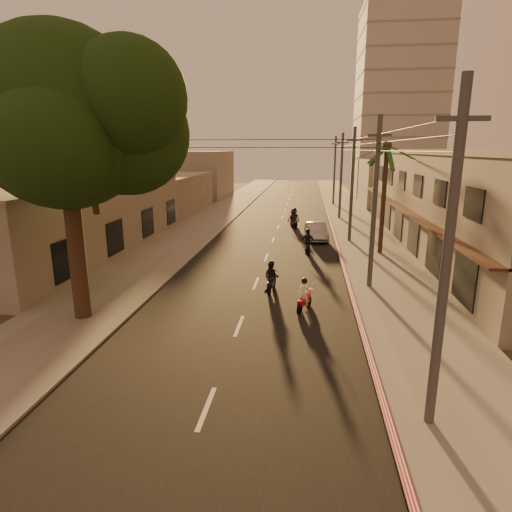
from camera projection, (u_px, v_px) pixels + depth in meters
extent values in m
plane|color=#383023|center=(231.00, 347.00, 16.26)|extent=(160.00, 160.00, 0.00)
cube|color=black|center=(273.00, 240.00, 35.52)|extent=(10.00, 140.00, 0.02)
cube|color=slate|center=(365.00, 241.00, 34.63)|extent=(5.00, 140.00, 0.12)
cube|color=slate|center=(185.00, 237.00, 36.38)|extent=(5.00, 140.00, 0.12)
cube|color=red|center=(340.00, 255.00, 30.09)|extent=(0.20, 60.00, 0.20)
cube|color=gray|center=(463.00, 203.00, 31.12)|extent=(8.00, 34.00, 7.00)
cube|color=gray|center=(469.00, 152.00, 30.23)|extent=(8.20, 34.20, 0.30)
cube|color=#381F16|center=(402.00, 208.00, 31.71)|extent=(0.80, 34.00, 0.12)
cube|color=gray|center=(73.00, 218.00, 30.76)|extent=(8.00, 24.00, 5.00)
cube|color=gray|center=(69.00, 182.00, 30.13)|extent=(8.20, 24.20, 0.20)
cube|color=#B7B5B2|center=(398.00, 104.00, 64.94)|extent=(12.00, 12.00, 28.00)
cylinder|color=black|center=(77.00, 253.00, 18.27)|extent=(0.70, 0.70, 6.00)
cylinder|color=black|center=(93.00, 182.00, 17.83)|extent=(1.22, 2.17, 3.04)
cylinder|color=black|center=(51.00, 178.00, 17.27)|extent=(1.31, 1.49, 2.73)
sphere|color=black|center=(63.00, 119.00, 16.93)|extent=(7.20, 7.20, 7.20)
sphere|color=black|center=(127.00, 132.00, 17.76)|extent=(5.20, 5.20, 5.20)
sphere|color=black|center=(34.00, 128.00, 17.99)|extent=(4.80, 4.80, 4.80)
sphere|color=black|center=(53.00, 141.00, 15.35)|extent=(4.60, 4.60, 4.60)
sphere|color=black|center=(129.00, 97.00, 15.93)|extent=(4.40, 4.40, 4.40)
sphere|color=black|center=(116.00, 96.00, 18.84)|extent=(4.40, 4.40, 4.40)
cylinder|color=black|center=(383.00, 201.00, 29.82)|extent=(0.32, 0.32, 7.60)
sphere|color=black|center=(387.00, 145.00, 28.89)|extent=(0.60, 0.60, 0.60)
cylinder|color=#38383A|center=(446.00, 266.00, 10.59)|extent=(0.26, 0.26, 9.00)
cube|color=#38383A|center=(462.00, 118.00, 9.74)|extent=(1.20, 0.12, 0.12)
cylinder|color=#38383A|center=(374.00, 205.00, 22.15)|extent=(0.26, 0.26, 9.00)
cube|color=#38383A|center=(379.00, 135.00, 21.30)|extent=(1.20, 0.12, 0.12)
cylinder|color=#38383A|center=(352.00, 186.00, 33.71)|extent=(0.26, 0.26, 9.00)
cube|color=#38383A|center=(355.00, 140.00, 32.86)|extent=(1.20, 0.12, 0.12)
cylinder|color=#38383A|center=(341.00, 177.00, 45.26)|extent=(0.26, 0.26, 9.00)
cube|color=#38383A|center=(343.00, 142.00, 44.42)|extent=(1.20, 0.12, 0.12)
cylinder|color=#38383A|center=(335.00, 171.00, 56.82)|extent=(0.26, 0.26, 9.00)
cube|color=#38383A|center=(336.00, 144.00, 55.97)|extent=(1.20, 0.12, 0.12)
cube|color=gray|center=(393.00, 182.00, 57.24)|extent=(8.00, 14.00, 6.00)
cube|color=gray|center=(164.00, 194.00, 50.10)|extent=(8.00, 14.00, 4.40)
cube|color=gray|center=(201.00, 174.00, 67.12)|extent=(8.00, 14.00, 7.00)
cylinder|color=black|center=(309.00, 302.00, 20.38)|extent=(0.27, 0.51, 0.51)
cylinder|color=black|center=(300.00, 309.00, 19.41)|extent=(0.27, 0.51, 0.51)
cube|color=#AE0D19|center=(304.00, 301.00, 19.78)|extent=(0.60, 1.02, 0.27)
cube|color=#AE0D19|center=(308.00, 295.00, 20.13)|extent=(0.29, 0.18, 0.54)
cylinder|color=silver|center=(309.00, 288.00, 20.15)|extent=(0.48, 0.22, 0.04)
imported|color=white|center=(304.00, 295.00, 19.72)|extent=(0.80, 0.74, 1.52)
sphere|color=black|center=(304.00, 281.00, 19.54)|extent=(0.27, 0.27, 0.27)
sphere|color=silver|center=(304.00, 283.00, 20.20)|extent=(0.11, 0.11, 0.11)
sphere|color=silver|center=(314.00, 284.00, 19.96)|extent=(0.11, 0.11, 0.11)
cylinder|color=black|center=(274.00, 283.00, 23.09)|extent=(0.16, 0.55, 0.54)
cylinder|color=black|center=(269.00, 290.00, 21.95)|extent=(0.16, 0.55, 0.54)
cube|color=black|center=(271.00, 283.00, 22.39)|extent=(0.39, 1.08, 0.29)
cube|color=black|center=(273.00, 277.00, 22.81)|extent=(0.30, 0.13, 0.58)
cylinder|color=silver|center=(274.00, 271.00, 22.84)|extent=(0.53, 0.10, 0.04)
imported|color=black|center=(272.00, 277.00, 22.32)|extent=(0.92, 0.79, 1.62)
sphere|color=black|center=(272.00, 263.00, 22.14)|extent=(0.29, 0.29, 0.29)
cylinder|color=black|center=(307.00, 247.00, 31.50)|extent=(0.14, 0.58, 0.57)
cylinder|color=black|center=(308.00, 251.00, 30.26)|extent=(0.14, 0.58, 0.57)
cube|color=black|center=(307.00, 246.00, 30.74)|extent=(0.35, 1.14, 0.31)
cube|color=black|center=(307.00, 242.00, 31.20)|extent=(0.31, 0.12, 0.62)
cylinder|color=silver|center=(307.00, 237.00, 31.23)|extent=(0.57, 0.07, 0.04)
imported|color=black|center=(308.00, 242.00, 30.67)|extent=(1.06, 0.54, 1.72)
sphere|color=black|center=(308.00, 231.00, 30.47)|extent=(0.31, 0.31, 0.31)
cylinder|color=black|center=(292.00, 223.00, 41.76)|extent=(0.27, 0.61, 0.60)
cylinder|color=black|center=(296.00, 225.00, 40.47)|extent=(0.27, 0.61, 0.60)
cube|color=black|center=(294.00, 221.00, 40.97)|extent=(0.62, 1.22, 0.32)
cube|color=black|center=(293.00, 219.00, 41.45)|extent=(0.34, 0.19, 0.65)
cylinder|color=silver|center=(293.00, 215.00, 41.48)|extent=(0.58, 0.20, 0.04)
imported|color=black|center=(294.00, 218.00, 40.89)|extent=(1.20, 1.05, 1.81)
sphere|color=black|center=(295.00, 209.00, 40.69)|extent=(0.32, 0.32, 0.32)
cylinder|color=black|center=(291.00, 224.00, 41.59)|extent=(0.26, 0.59, 0.58)
cylinder|color=black|center=(295.00, 226.00, 40.34)|extent=(0.26, 0.59, 0.58)
cube|color=black|center=(293.00, 222.00, 40.82)|extent=(0.60, 1.18, 0.31)
cube|color=black|center=(292.00, 219.00, 41.28)|extent=(0.33, 0.19, 0.62)
cylinder|color=silver|center=(292.00, 216.00, 41.32)|extent=(0.56, 0.20, 0.04)
imported|color=black|center=(293.00, 219.00, 40.75)|extent=(1.48, 1.25, 1.75)
sphere|color=black|center=(293.00, 210.00, 40.55)|extent=(0.31, 0.31, 0.31)
imported|color=#A1A5A9|center=(316.00, 231.00, 35.42)|extent=(2.56, 4.69, 1.43)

